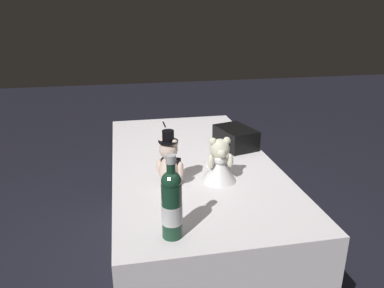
{
  "coord_description": "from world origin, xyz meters",
  "views": [
    {
      "loc": [
        1.98,
        -0.39,
        1.55
      ],
      "look_at": [
        0.0,
        0.0,
        0.81
      ],
      "focal_mm": 35.21,
      "sensor_mm": 36.0,
      "label": 1
    }
  ],
  "objects_px": {
    "gift_case_black": "(236,138)",
    "teddy_bear_groom": "(169,163)",
    "signing_pen": "(164,125)",
    "teddy_bear_bride": "(219,161)",
    "champagne_bottle": "(172,204)"
  },
  "relations": [
    {
      "from": "gift_case_black",
      "to": "teddy_bear_groom",
      "type": "bearing_deg",
      "value": -46.64
    },
    {
      "from": "teddy_bear_groom",
      "to": "signing_pen",
      "type": "xyz_separation_m",
      "value": [
        -1.0,
        0.1,
        -0.11
      ]
    },
    {
      "from": "signing_pen",
      "to": "teddy_bear_bride",
      "type": "bearing_deg",
      "value": 9.21
    },
    {
      "from": "champagne_bottle",
      "to": "teddy_bear_bride",
      "type": "bearing_deg",
      "value": 146.38
    },
    {
      "from": "signing_pen",
      "to": "gift_case_black",
      "type": "xyz_separation_m",
      "value": [
        0.54,
        0.39,
        0.06
      ]
    },
    {
      "from": "teddy_bear_groom",
      "to": "teddy_bear_bride",
      "type": "distance_m",
      "value": 0.26
    },
    {
      "from": "teddy_bear_groom",
      "to": "champagne_bottle",
      "type": "distance_m",
      "value": 0.45
    },
    {
      "from": "signing_pen",
      "to": "gift_case_black",
      "type": "height_order",
      "value": "gift_case_black"
    },
    {
      "from": "teddy_bear_bride",
      "to": "signing_pen",
      "type": "bearing_deg",
      "value": -170.79
    },
    {
      "from": "teddy_bear_bride",
      "to": "champagne_bottle",
      "type": "bearing_deg",
      "value": -33.62
    },
    {
      "from": "teddy_bear_bride",
      "to": "signing_pen",
      "type": "xyz_separation_m",
      "value": [
        -0.98,
        -0.16,
        -0.1
      ]
    },
    {
      "from": "teddy_bear_groom",
      "to": "champagne_bottle",
      "type": "relative_size",
      "value": 0.85
    },
    {
      "from": "teddy_bear_groom",
      "to": "teddy_bear_bride",
      "type": "xyz_separation_m",
      "value": [
        -0.02,
        0.25,
        -0.02
      ]
    },
    {
      "from": "teddy_bear_groom",
      "to": "signing_pen",
      "type": "relative_size",
      "value": 2.06
    },
    {
      "from": "teddy_bear_groom",
      "to": "signing_pen",
      "type": "bearing_deg",
      "value": 174.51
    }
  ]
}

